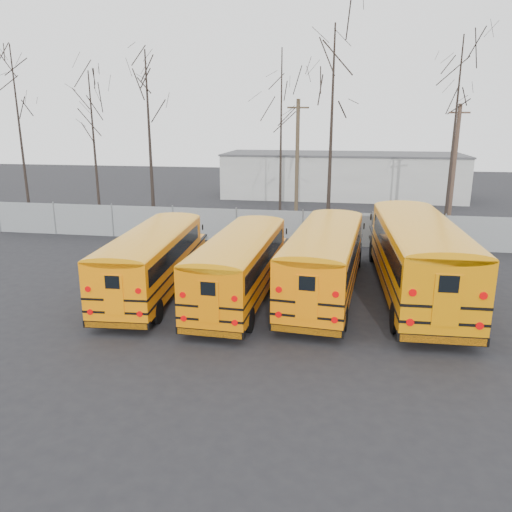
% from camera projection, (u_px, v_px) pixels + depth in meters
% --- Properties ---
extents(ground, '(120.00, 120.00, 0.00)m').
position_uv_depth(ground, '(274.00, 321.00, 18.31)').
color(ground, black).
rests_on(ground, ground).
extents(fence, '(40.00, 0.04, 2.00)m').
position_uv_depth(fence, '(303.00, 228.00, 29.45)').
color(fence, gray).
rests_on(fence, ground).
extents(distant_building, '(22.00, 8.00, 4.00)m').
position_uv_depth(distant_building, '(341.00, 176.00, 47.85)').
color(distant_building, '#B6B7B1').
rests_on(distant_building, ground).
extents(bus_a, '(3.02, 10.23, 2.83)m').
position_uv_depth(bus_a, '(154.00, 256.00, 20.88)').
color(bus_a, black).
rests_on(bus_a, ground).
extents(bus_b, '(2.64, 10.15, 2.82)m').
position_uv_depth(bus_b, '(241.00, 260.00, 20.18)').
color(bus_b, black).
rests_on(bus_b, ground).
extents(bus_c, '(3.34, 10.92, 3.01)m').
position_uv_depth(bus_c, '(325.00, 255.00, 20.52)').
color(bus_c, black).
rests_on(bus_c, ground).
extents(bus_d, '(3.21, 12.18, 3.38)m').
position_uv_depth(bus_d, '(417.00, 251.00, 20.33)').
color(bus_d, black).
rests_on(bus_d, ground).
extents(utility_pole_left, '(1.45, 0.68, 8.53)m').
position_uv_depth(utility_pole_left, '(297.00, 161.00, 34.63)').
color(utility_pole_left, '#453827').
rests_on(utility_pole_left, ground).
extents(utility_pole_right, '(1.40, 0.59, 8.14)m').
position_uv_depth(utility_pole_right, '(454.00, 168.00, 32.12)').
color(utility_pole_right, '#4A362A').
rests_on(utility_pole_right, ground).
extents(tree_0, '(0.26, 0.26, 11.87)m').
position_uv_depth(tree_0, '(21.00, 139.00, 33.36)').
color(tree_0, black).
rests_on(tree_0, ground).
extents(tree_1, '(0.26, 0.26, 10.17)m').
position_uv_depth(tree_1, '(95.00, 153.00, 32.69)').
color(tree_1, black).
rests_on(tree_1, ground).
extents(tree_2, '(0.26, 0.26, 11.70)m').
position_uv_depth(tree_2, '(150.00, 139.00, 34.62)').
color(tree_2, black).
rests_on(tree_2, ground).
extents(tree_3, '(0.26, 0.26, 11.19)m').
position_uv_depth(tree_3, '(281.00, 147.00, 30.09)').
color(tree_3, black).
rests_on(tree_3, ground).
extents(tree_4, '(0.26, 0.26, 12.43)m').
position_uv_depth(tree_4, '(331.00, 136.00, 29.55)').
color(tree_4, black).
rests_on(tree_4, ground).
extents(tree_5, '(0.26, 0.26, 12.07)m').
position_uv_depth(tree_5, '(453.00, 139.00, 31.04)').
color(tree_5, black).
rests_on(tree_5, ground).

